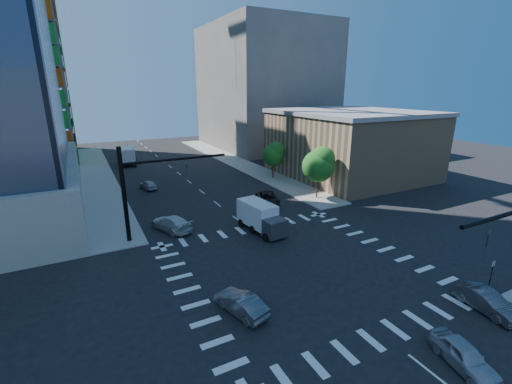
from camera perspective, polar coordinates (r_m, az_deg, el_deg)
ground at (r=28.88m, az=6.97°, el=-12.35°), size 160.00×160.00×0.00m
road_markings at (r=28.88m, az=6.97°, el=-12.35°), size 20.00×20.00×0.01m
sidewalk_ne at (r=67.80m, az=-3.39°, el=5.05°), size 5.00×60.00×0.15m
sidewalk_nw at (r=62.19m, az=-24.90°, el=2.38°), size 5.00×60.00×0.15m
commercial_building at (r=58.78m, az=15.34°, el=7.82°), size 20.50×22.50×10.60m
bg_building_ne at (r=86.24m, az=1.33°, el=16.95°), size 24.00×30.00×28.00m
signal_mast_nw at (r=33.51m, az=-18.74°, el=1.20°), size 10.20×0.40×9.00m
tree_south at (r=44.91m, az=10.54°, el=4.63°), size 4.16×4.16×6.82m
tree_north at (r=54.93m, az=3.05°, el=6.39°), size 3.54×3.52×5.78m
no_parking_sign at (r=30.58m, az=34.64°, el=-10.83°), size 0.30×0.06×2.20m
car_nb_near at (r=22.66m, az=31.35°, el=-22.26°), size 2.45×4.14×1.32m
car_nb_right at (r=27.99m, az=34.01°, el=-14.85°), size 1.92×4.30×1.37m
car_nb_far at (r=43.13m, az=1.94°, el=-1.07°), size 3.85×5.66×1.44m
car_sb_near at (r=36.33m, az=-13.91°, el=-5.06°), size 3.85×5.65×1.52m
car_sb_mid at (r=51.76m, az=-17.50°, el=1.15°), size 2.26×4.04×1.30m
car_sb_cross at (r=23.39m, az=-2.56°, el=-18.05°), size 2.53×4.35×1.36m
box_truck_near at (r=34.69m, az=1.05°, el=-4.67°), size 3.00×5.79×2.91m
box_truck_far at (r=69.98m, az=-20.50°, el=5.54°), size 3.62×6.64×3.31m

